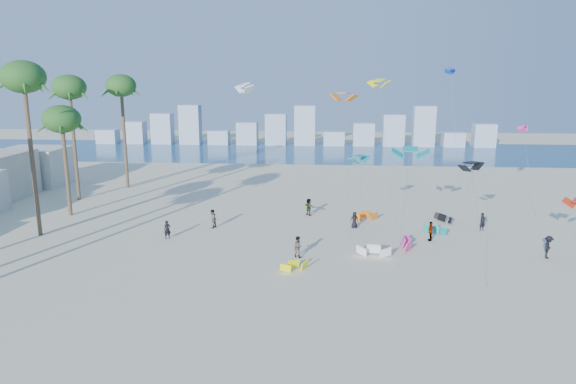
{
  "coord_description": "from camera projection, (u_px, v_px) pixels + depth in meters",
  "views": [
    {
      "loc": [
        6.47,
        -27.93,
        14.39
      ],
      "look_at": [
        3.0,
        16.0,
        4.5
      ],
      "focal_mm": 32.22,
      "sensor_mm": 36.0,
      "label": 1
    }
  ],
  "objects": [
    {
      "name": "ground",
      "position": [
        217.0,
        323.0,
        30.82
      ],
      "size": [
        220.0,
        220.0,
        0.0
      ],
      "primitive_type": "plane",
      "color": "beige",
      "rests_on": "ground"
    },
    {
      "name": "grounded_kites",
      "position": [
        388.0,
        236.0,
        46.22
      ],
      "size": [
        16.31,
        16.5,
        0.91
      ],
      "color": "#FFF60D",
      "rests_on": "ground"
    },
    {
      "name": "kitesurfer_mid",
      "position": [
        297.0,
        247.0,
        41.91
      ],
      "size": [
        1.07,
        1.01,
        1.76
      ],
      "primitive_type": "imported",
      "rotation": [
        0.0,
        0.0,
        2.61
      ],
      "color": "gray",
      "rests_on": "ground"
    },
    {
      "name": "flying_kites",
      "position": [
        387.0,
        117.0,
        48.48
      ],
      "size": [
        33.27,
        26.66,
        15.71
      ],
      "color": "#0B8789",
      "rests_on": "ground"
    },
    {
      "name": "kitesurfer_near",
      "position": [
        167.0,
        230.0,
        46.67
      ],
      "size": [
        0.73,
        0.66,
        1.68
      ],
      "primitive_type": "imported",
      "rotation": [
        0.0,
        0.0,
        0.53
      ],
      "color": "black",
      "rests_on": "ground"
    },
    {
      "name": "palm_row",
      "position": [
        15.0,
        101.0,
        45.47
      ],
      "size": [
        8.23,
        44.8,
        15.79
      ],
      "color": "brown",
      "rests_on": "ground"
    },
    {
      "name": "distant_skyline",
      "position": [
        293.0,
        131.0,
        109.99
      ],
      "size": [
        85.0,
        3.0,
        8.4
      ],
      "color": "#9EADBF",
      "rests_on": "ground"
    },
    {
      "name": "ocean",
      "position": [
        295.0,
        152.0,
        100.85
      ],
      "size": [
        220.0,
        220.0,
        0.0
      ],
      "primitive_type": "plane",
      "color": "navy",
      "rests_on": "ground"
    },
    {
      "name": "kitesurfers_far",
      "position": [
        376.0,
        223.0,
        48.43
      ],
      "size": [
        30.01,
        13.31,
        1.87
      ],
      "color": "black",
      "rests_on": "ground"
    }
  ]
}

